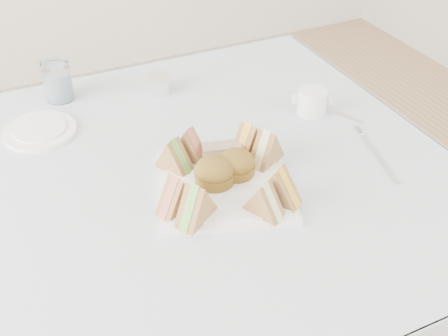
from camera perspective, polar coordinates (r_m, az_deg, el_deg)
name	(u,v)px	position (r m, az deg, el deg)	size (l,w,h in m)	color
table	(206,289)	(1.42, -1.87, -12.22)	(0.90, 0.90, 0.74)	brown
tablecloth	(202,169)	(1.17, -2.23, -0.12)	(1.02, 1.02, 0.01)	silver
serving_plate	(224,186)	(1.11, 0.00, -1.82)	(0.26, 0.26, 0.01)	white
sandwich_fl_a	(177,193)	(1.03, -4.83, -2.50)	(0.08, 0.04, 0.07)	#9E6E42
sandwich_fl_b	(196,202)	(1.00, -2.87, -3.45)	(0.09, 0.04, 0.08)	#9E6E42
sandwich_fr_a	(279,184)	(1.04, 5.56, -1.64)	(0.09, 0.04, 0.08)	#9E6E42
sandwich_fr_b	(264,198)	(1.02, 4.11, -3.09)	(0.08, 0.04, 0.07)	#9E6E42
sandwich_bl_a	(173,154)	(1.13, -5.16, 1.42)	(0.08, 0.04, 0.07)	#9E6E42
sandwich_bl_b	(189,144)	(1.15, -3.62, 2.47)	(0.08, 0.04, 0.07)	#9E6E42
sandwich_br_a	(266,147)	(1.14, 4.34, 2.19)	(0.09, 0.04, 0.08)	#9E6E42
sandwich_br_b	(248,139)	(1.16, 2.47, 2.98)	(0.08, 0.04, 0.08)	#9E6E42
scone_left	(214,172)	(1.09, -0.99, -0.41)	(0.08, 0.08, 0.05)	olive
scone_right	(236,164)	(1.11, 1.24, 0.42)	(0.08, 0.08, 0.05)	olive
pastry_slice	(222,153)	(1.15, -0.24, 1.58)	(0.08, 0.03, 0.04)	#C8BD8C
side_plate	(40,131)	(1.34, -18.20, 3.62)	(0.16, 0.16, 0.01)	white
water_glass	(58,81)	(1.44, -16.55, 8.49)	(0.07, 0.07, 0.10)	white
tea_strainer	(159,85)	(1.43, -6.67, 8.35)	(0.07, 0.07, 0.04)	white
knife	(331,111)	(1.37, 10.84, 5.71)	(0.01, 0.17, 0.00)	white
fork	(379,158)	(1.23, 15.46, 0.94)	(0.01, 0.19, 0.00)	white
creamer_jug	(312,102)	(1.35, 8.92, 6.65)	(0.07, 0.07, 0.06)	white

